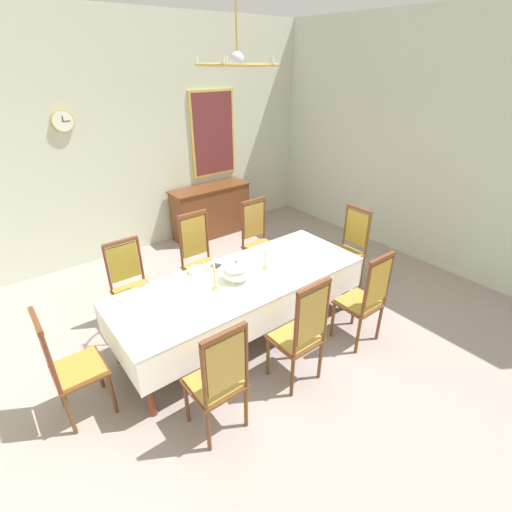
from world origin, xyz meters
name	(u,v)px	position (x,y,z in m)	size (l,w,h in m)	color
ground	(246,337)	(0.00, 0.00, -0.02)	(6.71, 5.99, 0.04)	gray
back_wall	(126,142)	(0.00, 3.04, 1.77)	(6.71, 0.08, 3.54)	beige
right_wall	(432,146)	(3.40, 0.00, 1.77)	(0.08, 5.99, 3.54)	beige
dining_table	(242,284)	(0.00, 0.07, 0.69)	(2.85, 1.05, 0.76)	brown
tablecloth	(242,286)	(0.00, 0.07, 0.67)	(2.87, 1.07, 0.39)	white
chair_south_a	(218,379)	(-0.91, -0.86, 0.59)	(0.44, 0.42, 1.16)	brown
chair_north_a	(131,285)	(-0.91, 1.00, 0.57)	(0.44, 0.42, 1.10)	brown
chair_south_b	(301,333)	(0.01, -0.86, 0.61)	(0.44, 0.42, 1.20)	brown
chair_north_b	(200,259)	(0.01, 1.01, 0.61)	(0.44, 0.42, 1.21)	brown
chair_south_c	(365,298)	(0.98, -0.86, 0.59)	(0.44, 0.42, 1.15)	brown
chair_north_c	(259,240)	(0.98, 1.01, 0.60)	(0.44, 0.42, 1.17)	brown
chair_head_west	(69,365)	(-1.83, 0.07, 0.58)	(0.42, 0.44, 1.13)	brown
chair_head_east	(349,247)	(1.83, 0.07, 0.58)	(0.42, 0.44, 1.13)	brown
soup_tureen	(236,271)	(-0.07, 0.07, 0.88)	(0.31, 0.31, 0.24)	white
candlestick_west	(215,277)	(-0.34, 0.07, 0.91)	(0.07, 0.07, 0.35)	gold
candlestick_east	(266,259)	(0.34, 0.07, 0.89)	(0.07, 0.07, 0.32)	gold
bowl_near_left	(197,270)	(-0.32, 0.49, 0.79)	(0.19, 0.19, 0.04)	white
bowl_near_right	(216,267)	(-0.11, 0.43, 0.79)	(0.19, 0.19, 0.04)	white
spoon_primary	(187,274)	(-0.44, 0.52, 0.77)	(0.06, 0.18, 0.01)	gold
spoon_secondary	(206,270)	(-0.22, 0.45, 0.77)	(0.06, 0.18, 0.01)	gold
sideboard	(211,211)	(1.23, 2.72, 0.45)	(1.44, 0.48, 0.90)	brown
mounted_clock	(63,121)	(-0.84, 2.96, 2.15)	(0.29, 0.06, 0.29)	#D1B251
framed_painting	(213,134)	(1.52, 2.97, 1.73)	(0.86, 0.05, 1.43)	#D1B251
chandelier	(237,63)	(0.00, 0.07, 2.86)	(0.71, 0.71, 0.66)	gold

